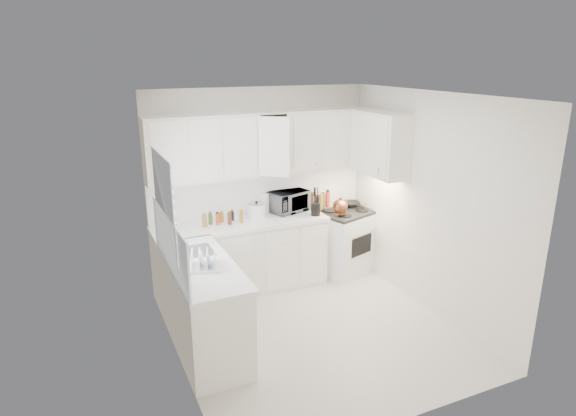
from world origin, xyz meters
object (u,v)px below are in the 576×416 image
tea_kettle (340,205)px  utensil_crock (316,201)px  stove (345,233)px  rice_cooker (257,210)px  microwave (289,199)px  dish_rack (203,259)px

tea_kettle → utensil_crock: (-0.35, 0.04, 0.09)m
stove → rice_cooker: rice_cooker is taller
tea_kettle → rice_cooker: rice_cooker is taller
utensil_crock → rice_cooker: bearing=164.7°
stove → utensil_crock: utensil_crock is taller
microwave → rice_cooker: 0.51m
microwave → rice_cooker: size_ratio=2.21×
stove → utensil_crock: (-0.53, -0.12, 0.57)m
stove → microwave: 0.97m
microwave → utensil_crock: (0.25, -0.31, 0.03)m
stove → tea_kettle: tea_kettle is taller
microwave → rice_cooker: (-0.50, -0.10, -0.06)m
microwave → dish_rack: size_ratio=1.37×
utensil_crock → dish_rack: 2.10m
stove → tea_kettle: size_ratio=4.62×
tea_kettle → microwave: size_ratio=0.49×
rice_cooker → utensil_crock: 0.79m
tea_kettle → stove: bearing=25.4°
tea_kettle → microwave: microwave is taller
microwave → stove: bearing=-30.8°
rice_cooker → dish_rack: bearing=-132.7°
utensil_crock → tea_kettle: bearing=-5.8°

